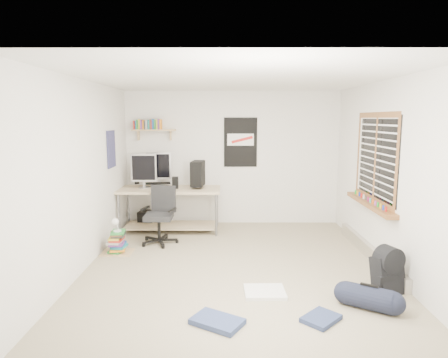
{
  "coord_description": "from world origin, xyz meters",
  "views": [
    {
      "loc": [
        -0.13,
        -5.25,
        1.99
      ],
      "look_at": [
        -0.15,
        0.49,
        1.12
      ],
      "focal_mm": 32.0,
      "sensor_mm": 36.0,
      "label": 1
    }
  ],
  "objects_px": {
    "backpack": "(388,275)",
    "desk": "(170,211)",
    "duffel_bag": "(369,296)",
    "office_chair": "(159,214)",
    "book_stack": "(117,243)"
  },
  "relations": [
    {
      "from": "backpack",
      "to": "desk",
      "type": "bearing_deg",
      "value": 117.67
    },
    {
      "from": "desk",
      "to": "duffel_bag",
      "type": "height_order",
      "value": "desk"
    },
    {
      "from": "desk",
      "to": "office_chair",
      "type": "relative_size",
      "value": 1.93
    },
    {
      "from": "office_chair",
      "to": "book_stack",
      "type": "xyz_separation_m",
      "value": [
        -0.55,
        -0.47,
        -0.34
      ]
    },
    {
      "from": "desk",
      "to": "book_stack",
      "type": "xyz_separation_m",
      "value": [
        -0.63,
        -1.2,
        -0.21
      ]
    },
    {
      "from": "office_chair",
      "to": "duffel_bag",
      "type": "distance_m",
      "value": 3.43
    },
    {
      "from": "office_chair",
      "to": "backpack",
      "type": "distance_m",
      "value": 3.46
    },
    {
      "from": "office_chair",
      "to": "duffel_bag",
      "type": "relative_size",
      "value": 1.88
    },
    {
      "from": "office_chair",
      "to": "duffel_bag",
      "type": "bearing_deg",
      "value": -25.92
    },
    {
      "from": "office_chair",
      "to": "duffel_bag",
      "type": "height_order",
      "value": "office_chair"
    },
    {
      "from": "book_stack",
      "to": "backpack",
      "type": "bearing_deg",
      "value": -20.98
    },
    {
      "from": "backpack",
      "to": "duffel_bag",
      "type": "relative_size",
      "value": 0.9
    },
    {
      "from": "office_chair",
      "to": "backpack",
      "type": "bearing_deg",
      "value": -16.54
    },
    {
      "from": "desk",
      "to": "office_chair",
      "type": "xyz_separation_m",
      "value": [
        -0.08,
        -0.73,
        0.12
      ]
    },
    {
      "from": "desk",
      "to": "office_chair",
      "type": "distance_m",
      "value": 0.74
    }
  ]
}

